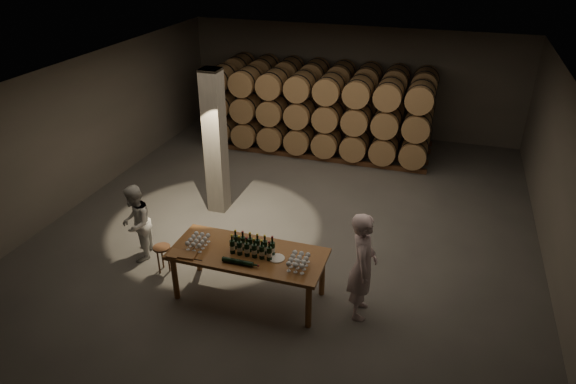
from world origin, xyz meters
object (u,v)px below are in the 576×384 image
(plate, at_px, (277,258))
(stool, at_px, (162,251))
(tasting_table, at_px, (248,258))
(bottle_cluster, at_px, (252,247))
(person_man, at_px, (363,266))
(notebook_near, at_px, (188,255))
(person_woman, at_px, (136,223))

(plate, distance_m, stool, 2.36)
(tasting_table, distance_m, plate, 0.53)
(bottle_cluster, bearing_deg, person_man, 5.34)
(tasting_table, bearing_deg, bottle_cluster, -6.71)
(plate, bearing_deg, notebook_near, -165.29)
(tasting_table, xyz_separation_m, person_man, (1.90, 0.16, 0.14))
(tasting_table, xyz_separation_m, person_woman, (-2.45, 0.45, -0.04))
(notebook_near, relative_size, person_man, 0.15)
(plate, relative_size, notebook_near, 0.98)
(tasting_table, bearing_deg, person_woman, 169.52)
(tasting_table, bearing_deg, stool, 173.81)
(stool, relative_size, person_man, 0.28)
(bottle_cluster, distance_m, person_woman, 2.59)
(person_man, bearing_deg, tasting_table, 88.25)
(tasting_table, xyz_separation_m, stool, (-1.79, 0.19, -0.36))
(tasting_table, distance_m, stool, 1.84)
(stool, bearing_deg, tasting_table, -6.19)
(stool, xyz_separation_m, person_woman, (-0.66, 0.26, 0.33))
(stool, distance_m, person_woman, 0.78)
(person_man, bearing_deg, plate, 90.70)
(tasting_table, xyz_separation_m, notebook_near, (-0.91, -0.39, 0.12))
(person_man, bearing_deg, bottle_cluster, 88.80)
(person_woman, bearing_deg, stool, 48.77)
(bottle_cluster, bearing_deg, person_woman, 169.64)
(notebook_near, bearing_deg, stool, 141.17)
(tasting_table, relative_size, person_woman, 1.71)
(plate, xyz_separation_m, person_woman, (-2.96, 0.47, -0.15))
(stool, height_order, person_man, person_man)
(plate, height_order, person_woman, person_woman)
(notebook_near, height_order, person_woman, person_woman)
(plate, distance_m, notebook_near, 1.47)
(notebook_near, height_order, person_man, person_man)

